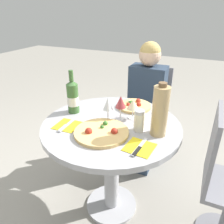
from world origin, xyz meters
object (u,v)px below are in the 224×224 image
(chair_behind_diner, at_px, (147,115))
(tall_carafe, at_px, (160,111))
(wine_bottle, at_px, (73,97))
(dining_table, at_px, (111,143))
(chair_empty_side, at_px, (224,184))
(seated_diner, at_px, (144,112))
(pizza_large, at_px, (102,132))

(chair_behind_diner, bearing_deg, tall_carafe, 108.68)
(wine_bottle, height_order, tall_carafe, tall_carafe)
(dining_table, xyz_separation_m, chair_empty_side, (0.74, 0.09, -0.15))
(seated_diner, height_order, tall_carafe, seated_diner)
(chair_behind_diner, xyz_separation_m, chair_empty_side, (0.71, -0.74, 0.00))
(chair_empty_side, xyz_separation_m, tall_carafe, (-0.43, -0.09, 0.46))
(dining_table, bearing_deg, pizza_large, -89.63)
(chair_behind_diner, relative_size, wine_bottle, 3.00)
(pizza_large, distance_m, wine_bottle, 0.38)
(dining_table, relative_size, chair_behind_diner, 0.98)
(chair_empty_side, relative_size, pizza_large, 2.80)
(dining_table, distance_m, seated_diner, 0.68)
(seated_diner, bearing_deg, tall_carafe, 112.11)
(wine_bottle, bearing_deg, tall_carafe, -4.66)
(chair_empty_side, height_order, tall_carafe, tall_carafe)
(seated_diner, bearing_deg, dining_table, 87.53)
(chair_behind_diner, distance_m, wine_bottle, 0.95)
(seated_diner, relative_size, tall_carafe, 3.66)
(seated_diner, height_order, pizza_large, seated_diner)
(wine_bottle, bearing_deg, dining_table, -7.83)
(chair_behind_diner, bearing_deg, seated_diner, 90.00)
(pizza_large, bearing_deg, wine_bottle, 149.55)
(dining_table, height_order, chair_empty_side, chair_empty_side)
(chair_empty_side, bearing_deg, wine_bottle, -87.75)
(dining_table, distance_m, chair_behind_diner, 0.84)
(tall_carafe, bearing_deg, wine_bottle, 175.34)
(dining_table, relative_size, pizza_large, 2.75)
(chair_behind_diner, height_order, seated_diner, seated_diner)
(dining_table, height_order, pizza_large, pizza_large)
(dining_table, xyz_separation_m, seated_diner, (0.03, 0.68, -0.06))
(dining_table, xyz_separation_m, chair_behind_diner, (0.03, 0.82, -0.15))
(dining_table, height_order, wine_bottle, wine_bottle)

